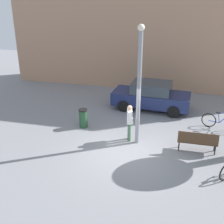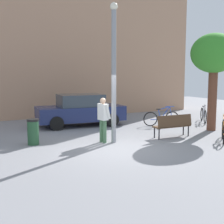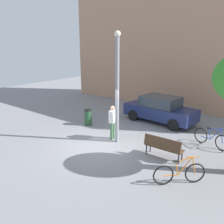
{
  "view_description": "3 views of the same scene",
  "coord_description": "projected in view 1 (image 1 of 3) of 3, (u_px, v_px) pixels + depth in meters",
  "views": [
    {
      "loc": [
        1.93,
        -10.32,
        6.34
      ],
      "look_at": [
        -0.89,
        1.36,
        1.17
      ],
      "focal_mm": 46.91,
      "sensor_mm": 36.0,
      "label": 1
    },
    {
      "loc": [
        -4.57,
        -9.08,
        2.55
      ],
      "look_at": [
        0.42,
        1.29,
        1.1
      ],
      "focal_mm": 48.98,
      "sensor_mm": 36.0,
      "label": 2
    },
    {
      "loc": [
        7.04,
        -7.77,
        4.57
      ],
      "look_at": [
        -0.1,
        1.14,
        1.35
      ],
      "focal_mm": 39.77,
      "sensor_mm": 36.0,
      "label": 3
    }
  ],
  "objects": [
    {
      "name": "building_facade",
      "position": [
        155.0,
        14.0,
        18.49
      ],
      "size": [
        18.9,
        2.0,
        9.49
      ],
      "primitive_type": "cube",
      "color": "tan",
      "rests_on": "ground_plane"
    },
    {
      "name": "parked_car_navy",
      "position": [
        151.0,
        96.0,
        16.15
      ],
      "size": [
        4.3,
        2.04,
        1.55
      ],
      "color": "navy",
      "rests_on": "ground_plane"
    },
    {
      "name": "person_by_lamppost",
      "position": [
        130.0,
        120.0,
        12.75
      ],
      "size": [
        0.37,
        0.62,
        1.67
      ],
      "color": "#47704C",
      "rests_on": "ground_plane"
    },
    {
      "name": "park_bench",
      "position": [
        198.0,
        140.0,
        11.96
      ],
      "size": [
        1.6,
        0.47,
        0.92
      ],
      "color": "#513823",
      "rests_on": "ground_plane"
    },
    {
      "name": "bicycle_blue",
      "position": [
        221.0,
        122.0,
        13.96
      ],
      "size": [
        1.75,
        0.56,
        0.97
      ],
      "color": "black",
      "rests_on": "ground_plane"
    },
    {
      "name": "trash_bin",
      "position": [
        83.0,
        118.0,
        14.16
      ],
      "size": [
        0.42,
        0.42,
        0.93
      ],
      "color": "#234C2D",
      "rests_on": "ground_plane"
    },
    {
      "name": "lamppost",
      "position": [
        139.0,
        83.0,
        11.85
      ],
      "size": [
        0.28,
        0.28,
        5.05
      ],
      "color": "gray",
      "rests_on": "ground_plane"
    },
    {
      "name": "ground_plane",
      "position": [
        125.0,
        152.0,
        12.14
      ],
      "size": [
        36.0,
        36.0,
        0.0
      ],
      "primitive_type": "plane",
      "color": "gray"
    }
  ]
}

